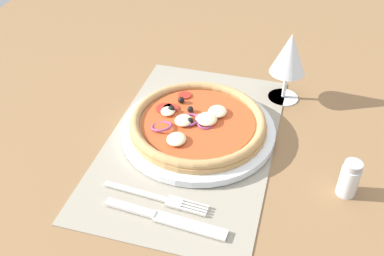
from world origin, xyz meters
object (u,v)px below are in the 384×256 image
at_px(fork, 161,198).
at_px(wine_glass, 289,56).
at_px(pepper_shaker, 349,179).
at_px(knife, 166,218).
at_px(plate, 198,130).
at_px(pizza, 198,122).

height_order(fork, wine_glass, wine_glass).
xyz_separation_m(fork, pepper_shaker, (-0.10, 0.29, 0.03)).
bearing_deg(wine_glass, knife, -19.42).
bearing_deg(knife, pepper_shaker, 31.30).
relative_size(plate, fork, 1.62).
xyz_separation_m(plate, pizza, (0.00, -0.00, 0.02)).
bearing_deg(knife, plate, 96.19).
xyz_separation_m(knife, pepper_shaker, (-0.14, 0.27, 0.03)).
xyz_separation_m(plate, knife, (0.22, 0.01, -0.00)).
bearing_deg(pizza, pepper_shaker, 73.58).
height_order(plate, knife, plate).
bearing_deg(pepper_shaker, fork, -70.92).
bearing_deg(fork, wine_glass, 69.86).
bearing_deg(pepper_shaker, knife, -62.86).
relative_size(plate, wine_glass, 1.97).
relative_size(fork, wine_glass, 1.21).
bearing_deg(knife, fork, 123.79).
relative_size(wine_glass, pepper_shaker, 2.22).
distance_m(knife, wine_glass, 0.42).
bearing_deg(pizza, plate, 99.85).
xyz_separation_m(pizza, fork, (0.18, -0.01, -0.02)).
relative_size(pizza, wine_glass, 1.74).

